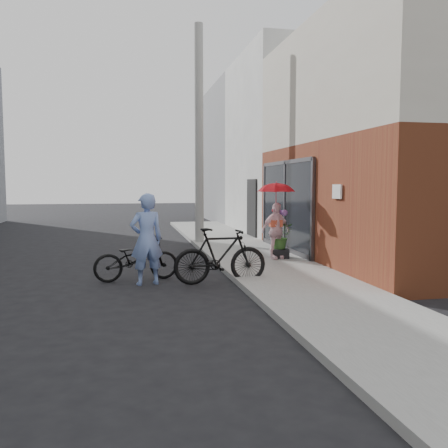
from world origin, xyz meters
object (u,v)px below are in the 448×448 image
object	(u,v)px
utility_pole	(199,136)
kimono_woman	(276,231)
bike_right	(220,256)
bike_left	(136,259)
officer	(147,239)
planter	(280,253)

from	to	relation	value
utility_pole	kimono_woman	bearing A→B (deg)	-71.53
bike_right	utility_pole	bearing A→B (deg)	-6.14
bike_left	bike_right	world-z (taller)	bike_right
officer	planter	world-z (taller)	officer
officer	bike_left	distance (m)	0.65
kimono_woman	planter	xyz separation A→B (m)	(0.17, 0.13, -0.59)
bike_left	planter	world-z (taller)	bike_left
officer	bike_right	distance (m)	1.49
utility_pole	bike_left	size ratio (longest dim) A/B	4.06
bike_right	kimono_woman	xyz separation A→B (m)	(1.81, 2.08, 0.26)
officer	bike_right	world-z (taller)	officer
bike_right	kimono_woman	bearing A→B (deg)	-42.54
bike_left	officer	bearing A→B (deg)	-164.21
officer	utility_pole	bearing A→B (deg)	-121.91
bike_right	bike_left	bearing A→B (deg)	66.88
officer	planter	bearing A→B (deg)	-163.24
kimono_woman	planter	world-z (taller)	kimono_woman
officer	kimono_woman	distance (m)	3.74
utility_pole	planter	distance (m)	5.23
bike_right	kimono_woman	world-z (taller)	kimono_woman
officer	bike_left	world-z (taller)	officer
utility_pole	officer	size ratio (longest dim) A/B	3.89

